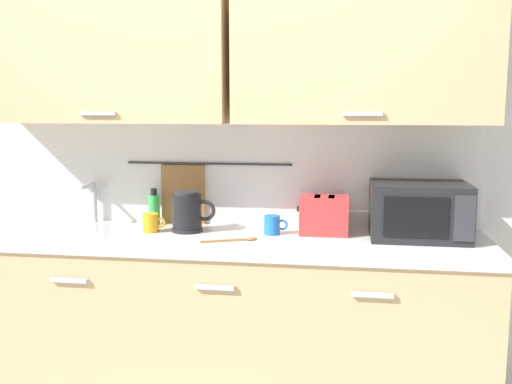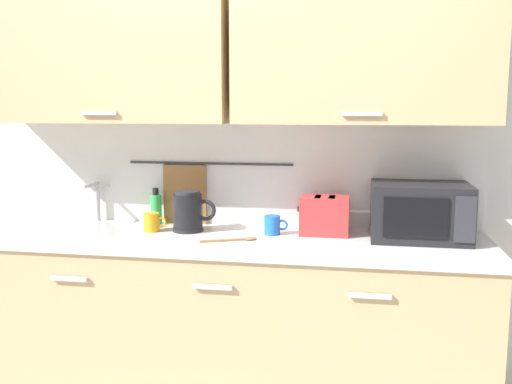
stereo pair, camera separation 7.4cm
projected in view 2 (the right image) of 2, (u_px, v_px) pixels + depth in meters
name	position (u px, v px, depth m)	size (l,w,h in m)	color
counter_unit	(227.00, 322.00, 2.89)	(2.53, 0.64, 0.90)	tan
back_wall_assembly	(237.00, 109.00, 2.96)	(3.70, 0.41, 2.50)	silver
sink_faucet	(96.00, 196.00, 3.16)	(0.09, 0.17, 0.22)	#B2B5BA
microwave	(420.00, 211.00, 2.75)	(0.46, 0.35, 0.27)	black
electric_kettle	(189.00, 212.00, 2.93)	(0.23, 0.16, 0.21)	black
dish_soap_bottle	(156.00, 208.00, 3.11)	(0.06, 0.06, 0.20)	green
mug_near_sink	(152.00, 222.00, 2.93)	(0.12, 0.08, 0.09)	orange
toaster	(325.00, 215.00, 2.86)	(0.26, 0.17, 0.19)	red
mug_by_kettle	(273.00, 225.00, 2.86)	(0.12, 0.08, 0.09)	blue
wooden_spoon	(236.00, 240.00, 2.73)	(0.26, 0.14, 0.01)	#9E7042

